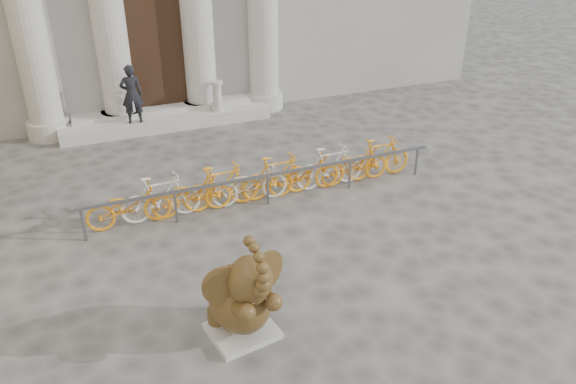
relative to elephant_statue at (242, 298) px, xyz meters
name	(u,v)px	position (x,y,z in m)	size (l,w,h in m)	color
ground	(293,325)	(0.78, -0.10, -0.70)	(80.00, 80.00, 0.00)	#474442
entrance_steps	(167,120)	(0.78, 9.30, -0.52)	(6.00, 1.20, 0.36)	#A8A59E
elephant_statue	(242,298)	(0.00, 0.00, 0.00)	(1.28, 1.49, 1.94)	#A8A59E
bike_rack	(263,179)	(1.80, 3.96, -0.20)	(8.00, 0.53, 1.00)	slate
pedestrian	(132,94)	(-0.16, 8.95, 0.47)	(0.59, 0.39, 1.63)	black
balustrade_post	(217,97)	(2.26, 9.00, 0.06)	(0.36, 0.36, 0.88)	#A8A59E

